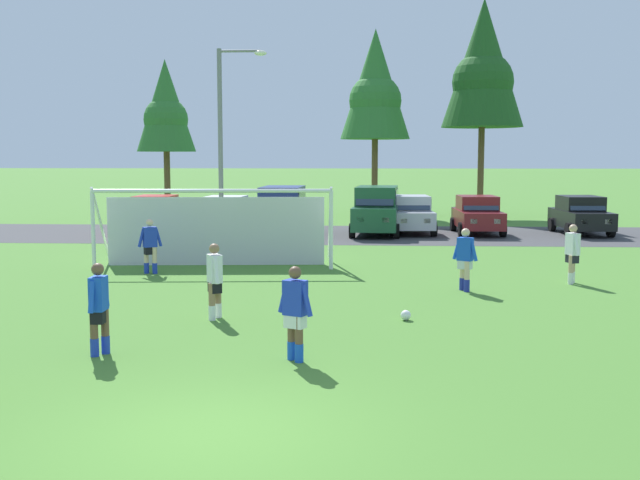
{
  "coord_description": "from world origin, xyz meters",
  "views": [
    {
      "loc": [
        1.9,
        -9.06,
        3.49
      ],
      "look_at": [
        0.9,
        8.07,
        1.58
      ],
      "focal_mm": 42.21,
      "sensor_mm": 36.0,
      "label": 1
    }
  ],
  "objects_px": {
    "player_trailing_back": "(99,309)",
    "parked_car_slot_center": "(377,210)",
    "player_winger_right": "(150,246)",
    "parked_car_slot_far_right": "(581,215)",
    "parked_car_slot_center_right": "(410,214)",
    "player_striker_near": "(572,254)",
    "street_lamp": "(225,145)",
    "parked_car_slot_left": "(225,215)",
    "player_midfield_center": "(215,281)",
    "player_defender_far": "(295,314)",
    "soccer_goal": "(215,226)",
    "parked_car_slot_far_left": "(155,214)",
    "parked_car_slot_center_left": "(282,210)",
    "soccer_ball": "(406,315)",
    "player_winger_left": "(465,260)",
    "parked_car_slot_right": "(477,215)"
  },
  "relations": [
    {
      "from": "player_trailing_back",
      "to": "parked_car_slot_center",
      "type": "height_order",
      "value": "parked_car_slot_center"
    },
    {
      "from": "player_winger_right",
      "to": "parked_car_slot_far_right",
      "type": "distance_m",
      "value": 20.35
    },
    {
      "from": "player_winger_right",
      "to": "parked_car_slot_center_right",
      "type": "height_order",
      "value": "parked_car_slot_center_right"
    },
    {
      "from": "player_striker_near",
      "to": "street_lamp",
      "type": "bearing_deg",
      "value": 143.23
    },
    {
      "from": "parked_car_slot_center",
      "to": "parked_car_slot_left",
      "type": "bearing_deg",
      "value": -177.12
    },
    {
      "from": "player_midfield_center",
      "to": "parked_car_slot_left",
      "type": "xyz_separation_m",
      "value": [
        -3.03,
        17.43,
        0.05
      ]
    },
    {
      "from": "player_midfield_center",
      "to": "player_defender_far",
      "type": "distance_m",
      "value": 3.82
    },
    {
      "from": "player_winger_right",
      "to": "player_striker_near",
      "type": "bearing_deg",
      "value": -5.13
    },
    {
      "from": "parked_car_slot_center",
      "to": "player_defender_far",
      "type": "bearing_deg",
      "value": -94.7
    },
    {
      "from": "player_defender_far",
      "to": "player_trailing_back",
      "type": "distance_m",
      "value": 3.48
    },
    {
      "from": "player_midfield_center",
      "to": "soccer_goal",
      "type": "bearing_deg",
      "value": 101.08
    },
    {
      "from": "player_winger_right",
      "to": "street_lamp",
      "type": "height_order",
      "value": "street_lamp"
    },
    {
      "from": "parked_car_slot_far_left",
      "to": "street_lamp",
      "type": "height_order",
      "value": "street_lamp"
    },
    {
      "from": "player_striker_near",
      "to": "parked_car_slot_center",
      "type": "xyz_separation_m",
      "value": [
        -5.16,
        12.7,
        0.29
      ]
    },
    {
      "from": "player_midfield_center",
      "to": "parked_car_slot_center_left",
      "type": "height_order",
      "value": "parked_car_slot_center_left"
    },
    {
      "from": "parked_car_slot_center",
      "to": "player_striker_near",
      "type": "bearing_deg",
      "value": -67.88
    },
    {
      "from": "parked_car_slot_center_left",
      "to": "player_winger_right",
      "type": "bearing_deg",
      "value": -103.67
    },
    {
      "from": "soccer_ball",
      "to": "parked_car_slot_center",
      "type": "bearing_deg",
      "value": 91.1
    },
    {
      "from": "parked_car_slot_far_right",
      "to": "street_lamp",
      "type": "distance_m",
      "value": 16.32
    },
    {
      "from": "parked_car_slot_center_left",
      "to": "street_lamp",
      "type": "distance_m",
      "value": 5.22
    },
    {
      "from": "player_defender_far",
      "to": "street_lamp",
      "type": "relative_size",
      "value": 0.22
    },
    {
      "from": "player_striker_near",
      "to": "player_winger_left",
      "type": "xyz_separation_m",
      "value": [
        -3.1,
        -1.33,
        0.0
      ]
    },
    {
      "from": "player_striker_near",
      "to": "parked_car_slot_center_left",
      "type": "bearing_deg",
      "value": 127.2
    },
    {
      "from": "player_winger_right",
      "to": "player_midfield_center",
      "type": "bearing_deg",
      "value": -62.71
    },
    {
      "from": "parked_car_slot_center_left",
      "to": "parked_car_slot_far_left",
      "type": "bearing_deg",
      "value": 175.41
    },
    {
      "from": "player_trailing_back",
      "to": "parked_car_slot_center_right",
      "type": "xyz_separation_m",
      "value": [
        6.74,
        21.55,
        0.05
      ]
    },
    {
      "from": "parked_car_slot_center_right",
      "to": "parked_car_slot_right",
      "type": "distance_m",
      "value": 3.02
    },
    {
      "from": "soccer_ball",
      "to": "parked_car_slot_center",
      "type": "xyz_separation_m",
      "value": [
        -0.34,
        17.68,
        1.0
      ]
    },
    {
      "from": "soccer_goal",
      "to": "player_defender_far",
      "type": "height_order",
      "value": "soccer_goal"
    },
    {
      "from": "player_trailing_back",
      "to": "parked_car_slot_far_right",
      "type": "distance_m",
      "value": 25.98
    },
    {
      "from": "player_midfield_center",
      "to": "parked_car_slot_left",
      "type": "distance_m",
      "value": 17.7
    },
    {
      "from": "parked_car_slot_center_right",
      "to": "street_lamp",
      "type": "bearing_deg",
      "value": -145.92
    },
    {
      "from": "player_trailing_back",
      "to": "parked_car_slot_far_left",
      "type": "bearing_deg",
      "value": 103.09
    },
    {
      "from": "soccer_goal",
      "to": "parked_car_slot_left",
      "type": "bearing_deg",
      "value": 98.86
    },
    {
      "from": "player_trailing_back",
      "to": "player_striker_near",
      "type": "bearing_deg",
      "value": 38.09
    },
    {
      "from": "parked_car_slot_center_left",
      "to": "parked_car_slot_right",
      "type": "xyz_separation_m",
      "value": [
        8.76,
        1.05,
        -0.24
      ]
    },
    {
      "from": "player_defender_far",
      "to": "player_midfield_center",
      "type": "bearing_deg",
      "value": 122.14
    },
    {
      "from": "parked_car_slot_left",
      "to": "player_winger_left",
      "type": "bearing_deg",
      "value": -57.1
    },
    {
      "from": "street_lamp",
      "to": "parked_car_slot_far_right",
      "type": "bearing_deg",
      "value": 18.81
    },
    {
      "from": "player_winger_left",
      "to": "parked_car_slot_center_right",
      "type": "relative_size",
      "value": 0.38
    },
    {
      "from": "parked_car_slot_far_left",
      "to": "parked_car_slot_center",
      "type": "height_order",
      "value": "parked_car_slot_center"
    },
    {
      "from": "soccer_ball",
      "to": "parked_car_slot_center_right",
      "type": "relative_size",
      "value": 0.05
    },
    {
      "from": "parked_car_slot_center",
      "to": "street_lamp",
      "type": "relative_size",
      "value": 0.62
    },
    {
      "from": "player_striker_near",
      "to": "player_midfield_center",
      "type": "distance_m",
      "value": 10.27
    },
    {
      "from": "soccer_ball",
      "to": "player_trailing_back",
      "type": "xyz_separation_m",
      "value": [
        -5.55,
        -3.15,
        0.71
      ]
    },
    {
      "from": "parked_car_slot_center_right",
      "to": "parked_car_slot_far_right",
      "type": "distance_m",
      "value": 7.64
    },
    {
      "from": "player_winger_left",
      "to": "player_trailing_back",
      "type": "xyz_separation_m",
      "value": [
        -7.27,
        -6.8,
        0.0
      ]
    },
    {
      "from": "player_winger_right",
      "to": "parked_car_slot_far_left",
      "type": "distance_m",
      "value": 12.14
    },
    {
      "from": "soccer_goal",
      "to": "player_midfield_center",
      "type": "height_order",
      "value": "soccer_goal"
    },
    {
      "from": "soccer_goal",
      "to": "parked_car_slot_far_left",
      "type": "bearing_deg",
      "value": 115.43
    }
  ]
}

